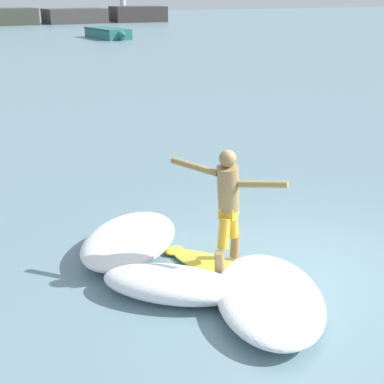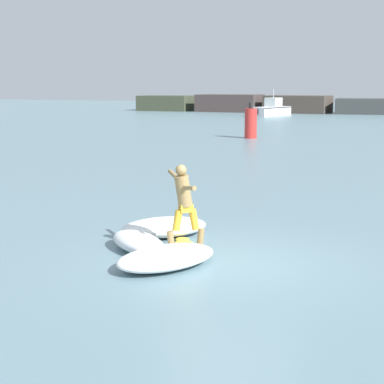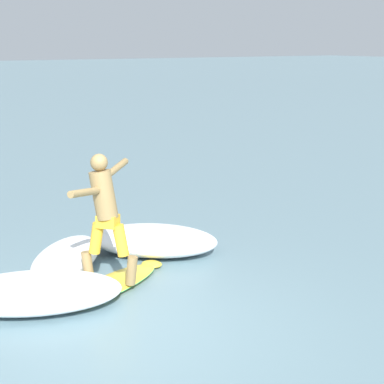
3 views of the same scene
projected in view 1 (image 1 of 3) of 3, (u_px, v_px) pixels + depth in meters
name	position (u px, v px, depth m)	size (l,w,h in m)	color
ground_plane	(308.00, 269.00, 7.48)	(200.00, 200.00, 0.00)	slate
surfboard	(225.00, 269.00, 7.40)	(1.35, 2.01, 0.23)	yellow
surfer	(228.00, 201.00, 6.98)	(1.10, 1.27, 1.70)	olive
small_boat_offshore	(109.00, 33.00, 43.83)	(2.60, 6.20, 0.81)	#266762
wave_foam_at_tail	(269.00, 297.00, 6.49)	(2.06, 2.47, 0.34)	white
wave_foam_at_nose	(129.00, 240.00, 7.93)	(2.27, 2.29, 0.39)	white
wave_foam_beside	(172.00, 284.00, 6.75)	(1.91, 1.78, 0.37)	white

